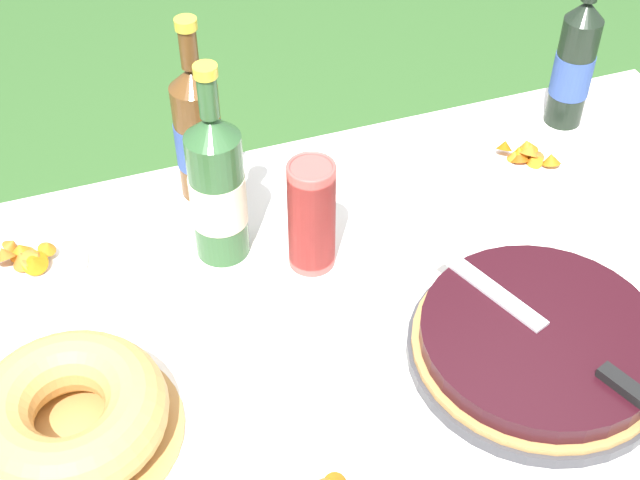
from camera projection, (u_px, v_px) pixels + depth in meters
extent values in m
cube|color=#A87A47|center=(401.00, 332.00, 1.31)|extent=(1.41, 0.93, 0.03)
cylinder|color=#A87A47|center=(587.00, 233.00, 1.98)|extent=(0.06, 0.06, 0.66)
cube|color=white|center=(402.00, 323.00, 1.30)|extent=(1.42, 0.94, 0.00)
cube|color=white|center=(301.00, 165.00, 1.65)|extent=(1.42, 0.01, 0.10)
cylinder|color=#38383D|center=(537.00, 352.00, 1.24)|extent=(0.37, 0.37, 0.02)
cylinder|color=#B78447|center=(539.00, 345.00, 1.23)|extent=(0.35, 0.35, 0.01)
cylinder|color=black|center=(541.00, 336.00, 1.22)|extent=(0.33, 0.33, 0.03)
cube|color=silver|center=(491.00, 289.00, 1.26)|extent=(0.09, 0.19, 0.00)
cube|color=black|center=(630.00, 390.00, 1.13)|extent=(0.05, 0.09, 0.01)
cylinder|color=#B78447|center=(76.00, 433.00, 1.15)|extent=(0.28, 0.28, 0.01)
torus|color=tan|center=(69.00, 413.00, 1.12)|extent=(0.25, 0.25, 0.08)
cylinder|color=#E04C47|center=(312.00, 239.00, 1.36)|extent=(0.07, 0.07, 0.09)
cylinder|color=#E04C47|center=(312.00, 232.00, 1.35)|extent=(0.07, 0.07, 0.09)
cylinder|color=#E04C47|center=(312.00, 226.00, 1.34)|extent=(0.07, 0.07, 0.09)
cylinder|color=#E04C47|center=(312.00, 220.00, 1.33)|extent=(0.07, 0.07, 0.09)
cylinder|color=#E04C47|center=(311.00, 213.00, 1.32)|extent=(0.07, 0.07, 0.09)
cylinder|color=#E04C47|center=(311.00, 207.00, 1.31)|extent=(0.07, 0.07, 0.09)
cylinder|color=#E04C47|center=(311.00, 200.00, 1.30)|extent=(0.07, 0.07, 0.09)
cylinder|color=#E04C47|center=(311.00, 193.00, 1.29)|extent=(0.07, 0.07, 0.09)
torus|color=#E04C47|center=(311.00, 167.00, 1.26)|extent=(0.07, 0.07, 0.01)
cylinder|color=#2D562D|center=(218.00, 196.00, 1.33)|extent=(0.08, 0.08, 0.22)
cylinder|color=beige|center=(218.00, 199.00, 1.34)|extent=(0.09, 0.09, 0.08)
cone|color=#2D562D|center=(211.00, 127.00, 1.25)|extent=(0.08, 0.08, 0.04)
cylinder|color=#2D562D|center=(208.00, 97.00, 1.21)|extent=(0.03, 0.03, 0.06)
cylinder|color=gold|center=(205.00, 71.00, 1.18)|extent=(0.03, 0.03, 0.02)
cylinder|color=brown|center=(199.00, 141.00, 1.44)|extent=(0.08, 0.08, 0.21)
cylinder|color=#334C93|center=(199.00, 143.00, 1.45)|extent=(0.08, 0.08, 0.08)
cone|color=brown|center=(192.00, 77.00, 1.36)|extent=(0.08, 0.08, 0.04)
cylinder|color=brown|center=(189.00, 48.00, 1.33)|extent=(0.03, 0.03, 0.07)
cylinder|color=gold|center=(186.00, 24.00, 1.30)|extent=(0.03, 0.03, 0.02)
cylinder|color=black|center=(572.00, 72.00, 1.59)|extent=(0.07, 0.07, 0.21)
cylinder|color=#334C93|center=(572.00, 74.00, 1.60)|extent=(0.07, 0.07, 0.08)
cone|color=black|center=(586.00, 10.00, 1.51)|extent=(0.07, 0.07, 0.04)
cylinder|color=white|center=(526.00, 165.00, 1.56)|extent=(0.20, 0.20, 0.01)
torus|color=white|center=(527.00, 161.00, 1.55)|extent=(0.20, 0.20, 0.01)
cone|color=#AF440C|center=(520.00, 154.00, 1.55)|extent=(0.05, 0.06, 0.04)
cone|color=#BA6110|center=(551.00, 159.00, 1.54)|extent=(0.04, 0.04, 0.03)
cone|color=#B95709|center=(505.00, 145.00, 1.56)|extent=(0.04, 0.04, 0.03)
cone|color=#D16124|center=(535.00, 155.00, 1.55)|extent=(0.04, 0.04, 0.03)
cone|color=#B4660D|center=(519.00, 151.00, 1.55)|extent=(0.05, 0.05, 0.03)
cone|color=#C26D1E|center=(530.00, 150.00, 1.54)|extent=(0.05, 0.05, 0.04)
cone|color=#BA7016|center=(533.00, 160.00, 1.54)|extent=(0.04, 0.04, 0.04)
cone|color=#C36814|center=(527.00, 145.00, 1.55)|extent=(0.04, 0.04, 0.03)
cone|color=#B9701A|center=(515.00, 154.00, 1.55)|extent=(0.04, 0.04, 0.02)
cone|color=#AB5D0D|center=(523.00, 149.00, 1.57)|extent=(0.04, 0.04, 0.02)
cylinder|color=white|center=(15.00, 267.00, 1.37)|extent=(0.22, 0.22, 0.01)
torus|color=white|center=(14.00, 264.00, 1.37)|extent=(0.22, 0.22, 0.01)
cone|color=#C55E1B|center=(4.00, 253.00, 1.35)|extent=(0.05, 0.05, 0.04)
cone|color=#AC5D19|center=(12.00, 243.00, 1.38)|extent=(0.04, 0.04, 0.03)
cone|color=#BB7417|center=(21.00, 250.00, 1.37)|extent=(0.05, 0.05, 0.02)
cone|color=#BA541B|center=(36.00, 257.00, 1.35)|extent=(0.04, 0.04, 0.04)
cone|color=#CC710F|center=(34.00, 261.00, 1.34)|extent=(0.05, 0.06, 0.05)
cone|color=#B96220|center=(22.00, 258.00, 1.35)|extent=(0.06, 0.05, 0.03)
cone|color=orange|center=(36.00, 258.00, 1.35)|extent=(0.06, 0.05, 0.05)
cone|color=#B97015|center=(47.00, 246.00, 1.36)|extent=(0.04, 0.04, 0.03)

